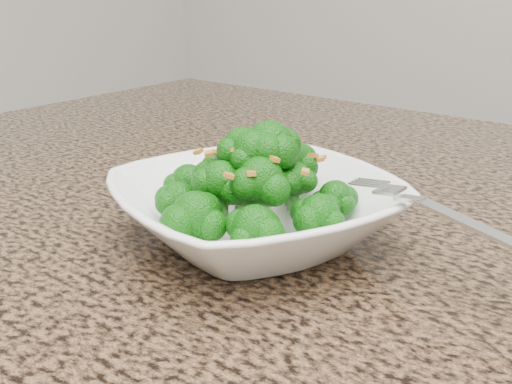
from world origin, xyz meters
The scene contains 5 objects.
granite_counter centered at (0.00, 0.30, 0.89)m, with size 1.64×1.04×0.03m, color brown.
bowl centered at (-0.12, 0.19, 0.93)m, with size 0.25×0.25×0.06m, color white.
broccoli_pile centered at (-0.12, 0.19, 1.00)m, with size 0.22×0.22×0.07m, color #10630B, non-canonical shape.
garlic_topping centered at (-0.12, 0.19, 1.04)m, with size 0.13×0.13×0.01m, color #C48130, non-canonical shape.
fork centered at (0.02, 0.22, 0.97)m, with size 0.19×0.03×0.01m, color silver, non-canonical shape.
Camera 1 is at (0.22, -0.24, 1.14)m, focal length 45.00 mm.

